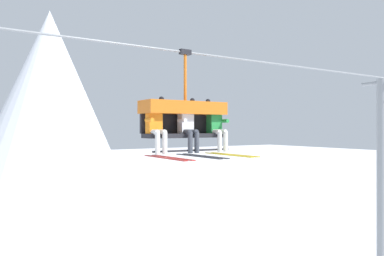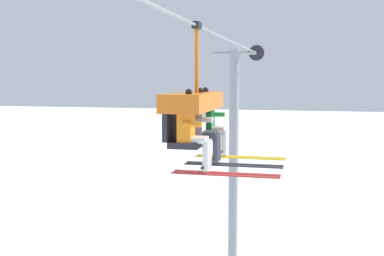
{
  "view_description": "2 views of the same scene",
  "coord_description": "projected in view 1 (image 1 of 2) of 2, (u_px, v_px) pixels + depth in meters",
  "views": [
    {
      "loc": [
        -5.81,
        -8.25,
        6.44
      ],
      "look_at": [
        -1.13,
        -0.94,
        6.45
      ],
      "focal_mm": 35.0,
      "sensor_mm": 36.0,
      "label": 1
    },
    {
      "loc": [
        -9.38,
        -2.71,
        7.34
      ],
      "look_at": [
        -1.16,
        -0.7,
        6.45
      ],
      "focal_mm": 45.0,
      "sensor_mm": 36.0,
      "label": 2
    }
  ],
  "objects": [
    {
      "name": "lift_tower_far",
      "position": [
        382.0,
        181.0,
        14.48
      ],
      "size": [
        0.36,
        1.88,
        8.51
      ],
      "color": "gray",
      "rests_on": "ground_plane"
    },
    {
      "name": "skier_orange",
      "position": [
        157.0,
        125.0,
        8.18
      ],
      "size": [
        0.48,
        1.7,
        1.34
      ],
      "color": "orange"
    },
    {
      "name": "mountain_peak_central",
      "position": [
        50.0,
        102.0,
        36.6
      ],
      "size": [
        15.38,
        15.38,
        18.0
      ],
      "color": "white",
      "rests_on": "ground_plane"
    },
    {
      "name": "skier_green",
      "position": [
        217.0,
        126.0,
        9.06
      ],
      "size": [
        0.48,
        1.7,
        1.34
      ],
      "color": "#23843D"
    },
    {
      "name": "skier_white",
      "position": [
        189.0,
        126.0,
        8.62
      ],
      "size": [
        0.48,
        1.7,
        1.34
      ],
      "color": "silver"
    },
    {
      "name": "chairlift_chair",
      "position": [
        184.0,
        114.0,
        8.8
      ],
      "size": [
        2.07,
        0.74,
        2.37
      ],
      "color": "#232328"
    },
    {
      "name": "lift_cable",
      "position": [
        248.0,
        60.0,
        9.78
      ],
      "size": [
        17.02,
        0.05,
        0.05
      ],
      "color": "gray"
    }
  ]
}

